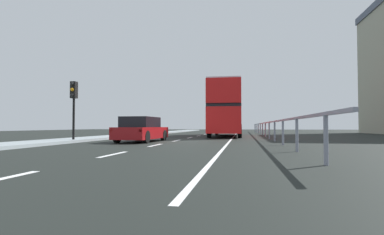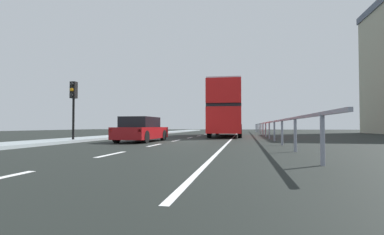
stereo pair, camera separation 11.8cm
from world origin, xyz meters
name	(u,v)px [view 2 (the right image)]	position (x,y,z in m)	size (l,w,h in m)	color
ground_plane	(177,141)	(0.00, 0.00, -0.05)	(75.65, 120.00, 0.10)	black
near_sidewalk_kerb	(89,139)	(-5.65, 0.00, 0.07)	(2.20, 80.00, 0.14)	gray
lane_paint_markings	(221,136)	(1.94, 8.87, 0.00)	(3.27, 46.00, 0.01)	silver
bridge_side_railing	(264,125)	(5.66, 9.00, 0.94)	(0.10, 42.00, 1.17)	gray
double_decker_bus_red	(227,110)	(2.46, 8.32, 2.28)	(2.67, 11.11, 4.25)	red
hatchback_car_near	(141,130)	(-1.60, -1.66, 0.65)	(1.93, 4.25, 1.36)	maroon
traffic_signal_pole	(73,96)	(-5.10, -2.63, 2.47)	(0.30, 0.42, 3.12)	black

